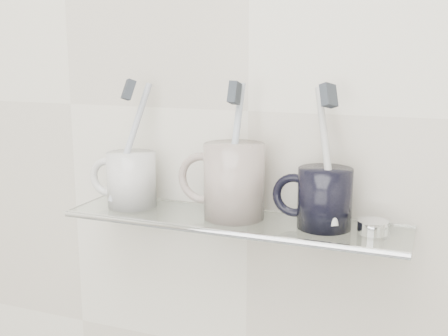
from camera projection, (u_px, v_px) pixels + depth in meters
The scene contains 18 objects.
wall_back at pixel (248, 111), 0.84m from camera, with size 2.50×2.50×0.00m, color silver.
shelf_glass at pixel (233, 221), 0.82m from camera, with size 0.50×0.12×0.01m, color silver.
shelf_rail at pixel (219, 232), 0.76m from camera, with size 0.01×0.01×0.50m, color silver.
bracket_left at pixel (125, 206), 0.94m from camera, with size 0.02×0.02×0.03m, color silver.
bracket_right at pixel (385, 235), 0.79m from camera, with size 0.02×0.02×0.03m, color silver.
mug_left at pixel (132, 179), 0.87m from camera, with size 0.08×0.08×0.08m, color silver.
mug_left_handle at pixel (107, 177), 0.89m from camera, with size 0.06×0.06×0.01m, color silver.
toothbrush_left at pixel (130, 142), 0.86m from camera, with size 0.01×0.01×0.19m, color #AAB2C1.
bristles_left at pixel (128, 90), 0.84m from camera, with size 0.01×0.02×0.03m, color #2F353D.
mug_center at pixel (234, 181), 0.81m from camera, with size 0.09×0.09×0.11m, color white.
mug_center_handle at pixel (202, 178), 0.83m from camera, with size 0.08×0.08×0.01m, color white.
toothbrush_center at pixel (234, 149), 0.80m from camera, with size 0.01×0.01×0.19m, color #AAC0D1.
bristles_center at pixel (235, 93), 0.78m from camera, with size 0.01×0.02×0.03m, color #2F353D.
mug_right at pixel (325, 198), 0.76m from camera, with size 0.07×0.07×0.08m, color black.
mug_right_handle at pixel (294, 195), 0.78m from camera, with size 0.06×0.06×0.01m, color black.
toothbrush_right at pixel (326, 155), 0.75m from camera, with size 0.01×0.01×0.19m, color beige.
bristles_right at pixel (329, 95), 0.73m from camera, with size 0.01×0.02×0.03m, color #2F353D.
chrome_cap at pixel (373, 227), 0.75m from camera, with size 0.04×0.04×0.02m, color silver.
Camera 1 is at (0.27, 0.31, 1.34)m, focal length 45.00 mm.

